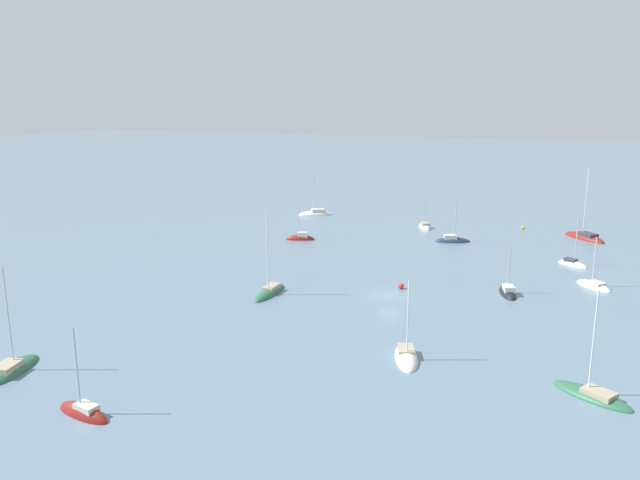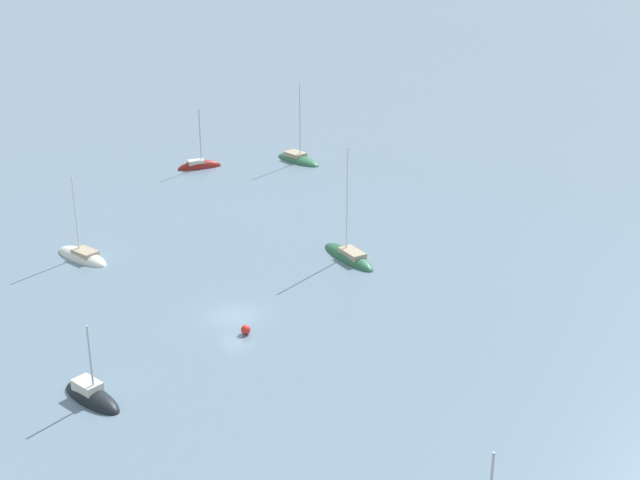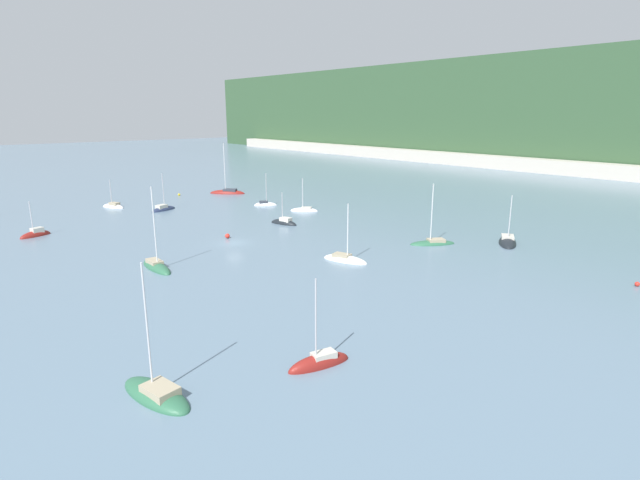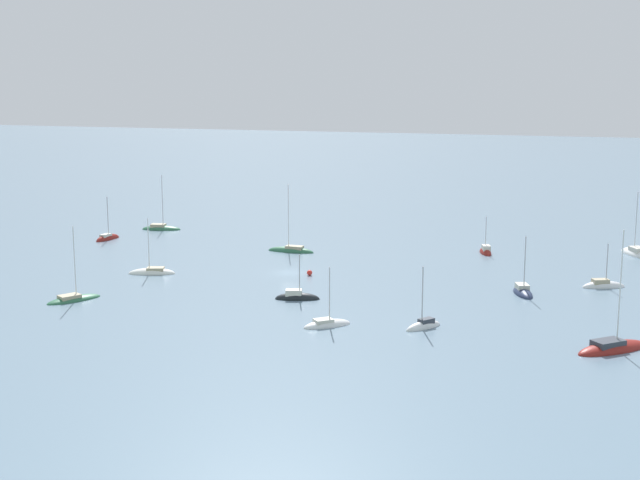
# 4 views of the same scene
# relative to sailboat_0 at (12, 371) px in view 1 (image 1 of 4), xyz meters

# --- Properties ---
(ground_plane) EXTENTS (600.00, 600.00, 0.00)m
(ground_plane) POSITION_rel_sailboat_0_xyz_m (-33.73, 26.09, -0.10)
(ground_plane) COLOR slate
(sailboat_0) EXTENTS (7.36, 3.78, 10.52)m
(sailboat_0) POSITION_rel_sailboat_0_xyz_m (0.00, 0.00, 0.00)
(sailboat_0) COLOR #2D6647
(sailboat_0) RESTS_ON ground_plane
(sailboat_1) EXTENTS (8.24, 7.94, 13.19)m
(sailboat_1) POSITION_rel_sailboat_0_xyz_m (-76.72, 49.69, 0.00)
(sailboat_1) COLOR maroon
(sailboat_1) RESTS_ON ground_plane
(sailboat_2) EXTENTS (3.89, 6.26, 8.26)m
(sailboat_2) POSITION_rel_sailboat_0_xyz_m (-65.96, 28.64, 0.02)
(sailboat_2) COLOR #232D4C
(sailboat_2) RESTS_ON ground_plane
(sailboat_3) EXTENTS (5.97, 3.97, 6.65)m
(sailboat_3) POSITION_rel_sailboat_0_xyz_m (-75.62, 21.82, -0.01)
(sailboat_3) COLOR silver
(sailboat_3) RESTS_ON ground_plane
(sailboat_5) EXTENTS (5.65, 7.22, 9.76)m
(sailboat_5) POSITION_rel_sailboat_0_xyz_m (-13.71, 48.82, -0.01)
(sailboat_5) COLOR #2D6647
(sailboat_5) RESTS_ON ground_plane
(sailboat_6) EXTENTS (2.53, 5.55, 8.17)m
(sailboat_6) POSITION_rel_sailboat_0_xyz_m (3.91, 11.60, -0.02)
(sailboat_6) COLOR maroon
(sailboat_6) RESTS_ON ground_plane
(sailboat_7) EXTENTS (5.71, 7.55, 10.59)m
(sailboat_7) POSITION_rel_sailboat_0_xyz_m (-80.19, -2.11, 0.01)
(sailboat_7) COLOR white
(sailboat_7) RESTS_ON ground_plane
(sailboat_8) EXTENTS (3.99, 4.72, 7.70)m
(sailboat_8) POSITION_rel_sailboat_0_xyz_m (-57.03, 47.59, 0.01)
(sailboat_8) COLOR silver
(sailboat_8) RESTS_ON ground_plane
(sailboat_9) EXTENTS (7.56, 2.12, 11.35)m
(sailboat_9) POSITION_rel_sailboat_0_xyz_m (-28.92, 11.93, -0.00)
(sailboat_9) COLOR #2D6647
(sailboat_9) RESTS_ON ground_plane
(sailboat_10) EXTENTS (5.82, 3.26, 6.45)m
(sailboat_10) POSITION_rel_sailboat_0_xyz_m (-39.66, 39.89, 0.01)
(sailboat_10) COLOR black
(sailboat_10) RESTS_ON ground_plane
(sailboat_11) EXTENTS (5.51, 5.27, 7.35)m
(sailboat_11) POSITION_rel_sailboat_0_xyz_m (-46.72, 50.10, -0.03)
(sailboat_11) COLOR silver
(sailboat_11) RESTS_ON ground_plane
(sailboat_12) EXTENTS (6.86, 4.08, 8.64)m
(sailboat_12) POSITION_rel_sailboat_0_xyz_m (-15.76, 32.61, -0.03)
(sailboat_12) COLOR white
(sailboat_12) RESTS_ON ground_plane
(sailboat_13) EXTENTS (3.07, 5.18, 6.59)m
(sailboat_13) POSITION_rel_sailboat_0_xyz_m (-58.05, 3.83, 0.02)
(sailboat_13) COLOR maroon
(sailboat_13) RESTS_ON ground_plane
(mooring_buoy_0) EXTENTS (0.56, 0.56, 0.56)m
(mooring_buoy_0) POSITION_rel_sailboat_0_xyz_m (-81.26, 39.10, 0.18)
(mooring_buoy_0) COLOR yellow
(mooring_buoy_0) RESTS_ON ground_plane
(mooring_buoy_2) EXTENTS (0.75, 0.75, 0.75)m
(mooring_buoy_2) POSITION_rel_sailboat_0_xyz_m (-36.94, 26.84, 0.28)
(mooring_buoy_2) COLOR red
(mooring_buoy_2) RESTS_ON ground_plane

